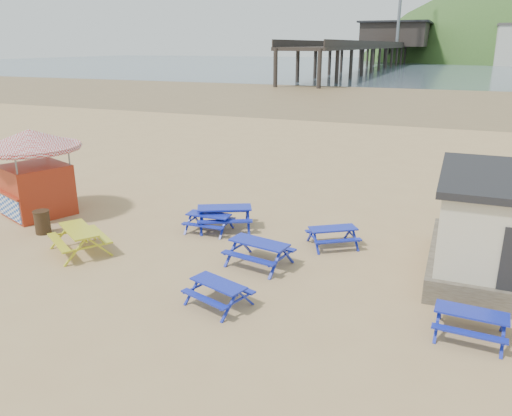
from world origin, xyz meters
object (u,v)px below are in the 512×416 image
at_px(litter_bin, 42,222).
at_px(picnic_table_blue_a, 225,218).
at_px(picnic_table_blue_b, 209,223).
at_px(ice_cream_kiosk, 33,162).
at_px(picnic_table_yellow, 80,240).

bearing_deg(litter_bin, picnic_table_blue_a, 26.73).
distance_m(picnic_table_blue_a, litter_bin, 6.74).
bearing_deg(picnic_table_blue_b, litter_bin, -158.16).
height_order(picnic_table_blue_b, litter_bin, litter_bin).
bearing_deg(picnic_table_blue_b, ice_cream_kiosk, -175.55).
distance_m(picnic_table_yellow, ice_cream_kiosk, 5.32).
bearing_deg(ice_cream_kiosk, picnic_table_blue_a, 31.79).
relative_size(picnic_table_yellow, litter_bin, 2.93).
bearing_deg(ice_cream_kiosk, picnic_table_blue_b, 28.27).
bearing_deg(picnic_table_yellow, ice_cream_kiosk, -177.36).
bearing_deg(picnic_table_yellow, picnic_table_blue_a, 81.61).
relative_size(picnic_table_blue_a, picnic_table_blue_b, 1.51).
xyz_separation_m(picnic_table_blue_a, picnic_table_blue_b, (-0.40, -0.54, -0.08)).
relative_size(picnic_table_blue_b, ice_cream_kiosk, 0.33).
height_order(picnic_table_blue_b, picnic_table_yellow, picnic_table_yellow).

